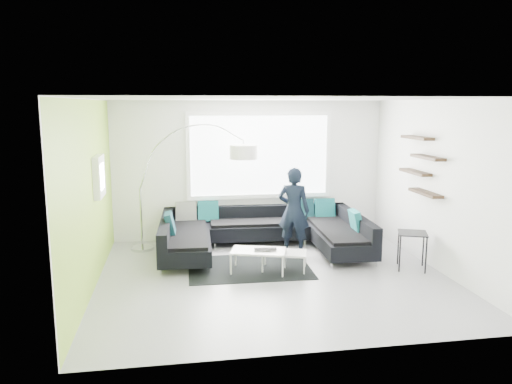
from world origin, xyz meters
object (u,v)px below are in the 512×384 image
at_px(arc_lamp, 140,188).
at_px(person, 294,211).
at_px(sectional_sofa, 263,234).
at_px(coffee_table, 271,260).
at_px(side_table, 412,251).
at_px(laptop, 266,250).

relative_size(arc_lamp, person, 1.48).
distance_m(sectional_sofa, coffee_table, 1.06).
relative_size(side_table, person, 0.39).
xyz_separation_m(side_table, laptop, (-2.44, 0.18, 0.07)).
distance_m(coffee_table, arc_lamp, 2.89).
xyz_separation_m(coffee_table, side_table, (2.33, -0.27, 0.13)).
distance_m(coffee_table, laptop, 0.25).
bearing_deg(side_table, laptop, 175.88).
distance_m(arc_lamp, laptop, 2.81).
height_order(person, laptop, person).
bearing_deg(arc_lamp, coffee_table, -23.28).
height_order(coffee_table, arc_lamp, arc_lamp).
distance_m(side_table, person, 2.17).
bearing_deg(arc_lamp, sectional_sofa, -1.03).
xyz_separation_m(sectional_sofa, person, (0.55, -0.11, 0.45)).
height_order(coffee_table, laptop, laptop).
relative_size(coffee_table, laptop, 2.94).
bearing_deg(coffee_table, arc_lamp, 160.28).
height_order(side_table, person, person).
xyz_separation_m(sectional_sofa, side_table, (2.28, -1.32, -0.04)).
bearing_deg(laptop, person, 60.32).
xyz_separation_m(sectional_sofa, arc_lamp, (-2.22, 0.58, 0.83)).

